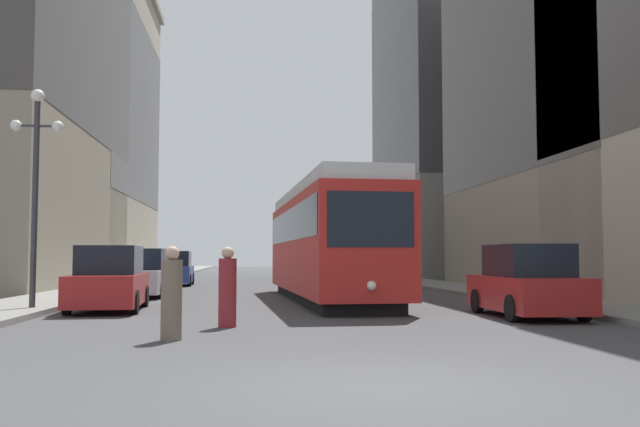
{
  "coord_description": "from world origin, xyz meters",
  "views": [
    {
      "loc": [
        -1.53,
        -7.92,
        1.5
      ],
      "look_at": [
        0.35,
        9.98,
        2.66
      ],
      "focal_mm": 38.25,
      "sensor_mm": 36.0,
      "label": 1
    }
  ],
  "objects_px": {
    "lamp_post_left_near": "(36,164)",
    "parked_car_left_far": "(146,274)",
    "parked_car_right_far": "(527,283)",
    "pedestrian_crossing_far": "(172,296)",
    "pedestrian_crossing_near": "(228,290)",
    "transit_bus": "(351,250)",
    "parked_car_left_mid": "(175,270)",
    "parked_car_left_near": "(110,281)",
    "streetcar": "(326,240)"
  },
  "relations": [
    {
      "from": "pedestrian_crossing_near",
      "to": "streetcar",
      "type": "bearing_deg",
      "value": -53.75
    },
    {
      "from": "parked_car_right_far",
      "to": "streetcar",
      "type": "bearing_deg",
      "value": -56.95
    },
    {
      "from": "transit_bus",
      "to": "parked_car_right_far",
      "type": "distance_m",
      "value": 25.28
    },
    {
      "from": "parked_car_left_far",
      "to": "pedestrian_crossing_far",
      "type": "distance_m",
      "value": 14.18
    },
    {
      "from": "transit_bus",
      "to": "parked_car_left_mid",
      "type": "distance_m",
      "value": 11.38
    },
    {
      "from": "transit_bus",
      "to": "pedestrian_crossing_far",
      "type": "relative_size",
      "value": 6.7
    },
    {
      "from": "transit_bus",
      "to": "parked_car_left_near",
      "type": "distance_m",
      "value": 24.27
    },
    {
      "from": "streetcar",
      "to": "lamp_post_left_near",
      "type": "relative_size",
      "value": 2.33
    },
    {
      "from": "parked_car_left_far",
      "to": "streetcar",
      "type": "bearing_deg",
      "value": -22.02
    },
    {
      "from": "parked_car_left_mid",
      "to": "pedestrian_crossing_near",
      "type": "height_order",
      "value": "parked_car_left_mid"
    },
    {
      "from": "parked_car_left_near",
      "to": "parked_car_left_mid",
      "type": "height_order",
      "value": "same"
    },
    {
      "from": "streetcar",
      "to": "pedestrian_crossing_far",
      "type": "distance_m",
      "value": 11.66
    },
    {
      "from": "streetcar",
      "to": "parked_car_left_mid",
      "type": "height_order",
      "value": "streetcar"
    },
    {
      "from": "parked_car_left_near",
      "to": "parked_car_right_far",
      "type": "bearing_deg",
      "value": -19.62
    },
    {
      "from": "transit_bus",
      "to": "pedestrian_crossing_far",
      "type": "distance_m",
      "value": 30.17
    },
    {
      "from": "streetcar",
      "to": "parked_car_right_far",
      "type": "xyz_separation_m",
      "value": [
        4.27,
        -6.93,
        -1.26
      ]
    },
    {
      "from": "parked_car_right_far",
      "to": "parked_car_left_far",
      "type": "distance_m",
      "value": 14.79
    },
    {
      "from": "parked_car_left_mid",
      "to": "pedestrian_crossing_near",
      "type": "distance_m",
      "value": 22.27
    },
    {
      "from": "parked_car_left_mid",
      "to": "pedestrian_crossing_near",
      "type": "bearing_deg",
      "value": -82.45
    },
    {
      "from": "transit_bus",
      "to": "parked_car_left_near",
      "type": "bearing_deg",
      "value": -115.37
    },
    {
      "from": "parked_car_left_near",
      "to": "parked_car_left_far",
      "type": "bearing_deg",
      "value": 87.0
    },
    {
      "from": "parked_car_right_far",
      "to": "pedestrian_crossing_near",
      "type": "relative_size",
      "value": 2.48
    },
    {
      "from": "pedestrian_crossing_far",
      "to": "transit_bus",
      "type": "bearing_deg",
      "value": 131.31
    },
    {
      "from": "parked_car_left_mid",
      "to": "pedestrian_crossing_far",
      "type": "xyz_separation_m",
      "value": [
        2.51,
        -24.2,
        -0.05
      ]
    },
    {
      "from": "parked_car_left_near",
      "to": "parked_car_right_far",
      "type": "xyz_separation_m",
      "value": [
        10.86,
        -3.25,
        -0.0
      ]
    },
    {
      "from": "parked_car_right_far",
      "to": "pedestrian_crossing_near",
      "type": "xyz_separation_m",
      "value": [
        -7.4,
        -1.71,
        -0.04
      ]
    },
    {
      "from": "parked_car_right_far",
      "to": "parked_car_left_near",
      "type": "bearing_deg",
      "value": -15.25
    },
    {
      "from": "pedestrian_crossing_near",
      "to": "lamp_post_left_near",
      "type": "xyz_separation_m",
      "value": [
        -5.35,
        4.34,
        3.23
      ]
    },
    {
      "from": "transit_bus",
      "to": "parked_car_left_mid",
      "type": "xyz_separation_m",
      "value": [
        -10.19,
        -4.96,
        -1.1
      ]
    },
    {
      "from": "pedestrian_crossing_near",
      "to": "pedestrian_crossing_far",
      "type": "height_order",
      "value": "pedestrian_crossing_near"
    },
    {
      "from": "transit_bus",
      "to": "parked_car_left_mid",
      "type": "relative_size",
      "value": 2.68
    },
    {
      "from": "parked_car_left_far",
      "to": "lamp_post_left_near",
      "type": "xyz_separation_m",
      "value": [
        -1.9,
        -7.42,
        3.18
      ]
    },
    {
      "from": "pedestrian_crossing_far",
      "to": "lamp_post_left_near",
      "type": "relative_size",
      "value": 0.29
    },
    {
      "from": "pedestrian_crossing_near",
      "to": "parked_car_left_near",
      "type": "bearing_deg",
      "value": 1.02
    },
    {
      "from": "parked_car_right_far",
      "to": "parked_car_left_far",
      "type": "bearing_deg",
      "value": -41.39
    },
    {
      "from": "parked_car_left_mid",
      "to": "parked_car_right_far",
      "type": "bearing_deg",
      "value": -63.22
    },
    {
      "from": "streetcar",
      "to": "parked_car_left_far",
      "type": "bearing_deg",
      "value": 151.9
    },
    {
      "from": "streetcar",
      "to": "parked_car_left_far",
      "type": "height_order",
      "value": "streetcar"
    },
    {
      "from": "parked_car_right_far",
      "to": "parked_car_left_mid",
      "type": "bearing_deg",
      "value": -60.45
    },
    {
      "from": "parked_car_left_near",
      "to": "pedestrian_crossing_far",
      "type": "distance_m",
      "value": 7.59
    },
    {
      "from": "streetcar",
      "to": "parked_car_right_far",
      "type": "height_order",
      "value": "streetcar"
    },
    {
      "from": "lamp_post_left_near",
      "to": "parked_car_left_far",
      "type": "bearing_deg",
      "value": 75.63
    },
    {
      "from": "pedestrian_crossing_far",
      "to": "lamp_post_left_near",
      "type": "bearing_deg",
      "value": -179.92
    },
    {
      "from": "parked_car_left_near",
      "to": "parked_car_left_mid",
      "type": "bearing_deg",
      "value": 87.02
    },
    {
      "from": "parked_car_left_mid",
      "to": "parked_car_right_far",
      "type": "height_order",
      "value": "same"
    },
    {
      "from": "transit_bus",
      "to": "streetcar",
      "type": "bearing_deg",
      "value": -101.65
    },
    {
      "from": "parked_car_right_far",
      "to": "transit_bus",
      "type": "bearing_deg",
      "value": -87.08
    },
    {
      "from": "parked_car_left_mid",
      "to": "parked_car_left_far",
      "type": "distance_m",
      "value": 10.24
    },
    {
      "from": "parked_car_right_far",
      "to": "pedestrian_crossing_far",
      "type": "distance_m",
      "value": 9.22
    },
    {
      "from": "pedestrian_crossing_far",
      "to": "lamp_post_left_near",
      "type": "distance_m",
      "value": 8.53
    }
  ]
}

